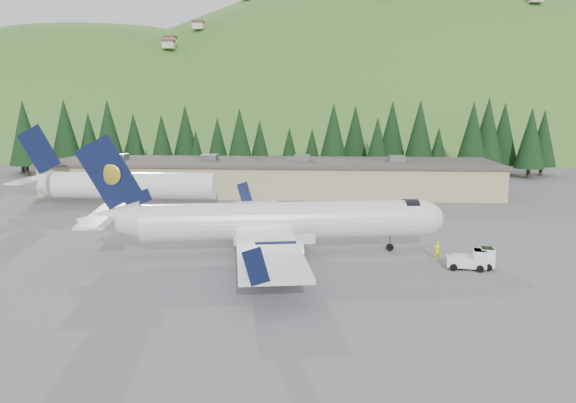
# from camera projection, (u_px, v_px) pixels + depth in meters

# --- Properties ---
(ground) EXTENTS (600.00, 600.00, 0.00)m
(ground) POSITION_uv_depth(u_px,v_px,m) (284.00, 254.00, 53.27)
(ground) COLOR slate
(airliner) EXTENTS (34.33, 32.38, 11.41)m
(airliner) POSITION_uv_depth(u_px,v_px,m) (273.00, 222.00, 52.66)
(airliner) COLOR white
(airliner) RESTS_ON ground
(second_airliner) EXTENTS (27.50, 11.00, 10.05)m
(second_airliner) POSITION_uv_depth(u_px,v_px,m) (113.00, 184.00, 76.07)
(second_airliner) COLOR white
(second_airliner) RESTS_ON ground
(baggage_tug_a) EXTENTS (3.44, 2.35, 1.73)m
(baggage_tug_a) POSITION_uv_depth(u_px,v_px,m) (470.00, 260.00, 48.10)
(baggage_tug_a) COLOR white
(baggage_tug_a) RESTS_ON ground
(baggage_tug_b) EXTENTS (3.51, 2.31, 1.80)m
(baggage_tug_b) POSITION_uv_depth(u_px,v_px,m) (477.00, 259.00, 48.47)
(baggage_tug_b) COLOR white
(baggage_tug_b) RESTS_ON ground
(terminal_building) EXTENTS (71.00, 17.00, 6.10)m
(terminal_building) POSITION_uv_depth(u_px,v_px,m) (271.00, 176.00, 90.54)
(terminal_building) COLOR tan
(terminal_building) RESTS_ON ground
(ramp_worker) EXTENTS (0.70, 0.52, 1.74)m
(ramp_worker) POSITION_uv_depth(u_px,v_px,m) (437.00, 251.00, 50.92)
(ramp_worker) COLOR #F4F300
(ramp_worker) RESTS_ON ground
(tree_line) EXTENTS (111.78, 18.92, 14.34)m
(tree_line) POSITION_uv_depth(u_px,v_px,m) (290.00, 136.00, 112.45)
(tree_line) COLOR black
(tree_line) RESTS_ON ground
(hills) EXTENTS (614.00, 330.00, 300.00)m
(hills) POSITION_uv_depth(u_px,v_px,m) (429.00, 311.00, 267.40)
(hills) COLOR #2D601B
(hills) RESTS_ON ground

